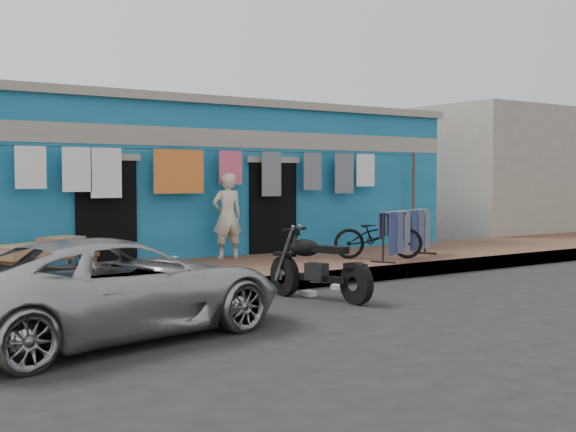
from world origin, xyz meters
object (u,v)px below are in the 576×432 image
object	(u,v)px
motorcycle	(319,265)
jeans_rack	(405,234)
car	(115,286)
bicycle	(378,230)
charpoy	(45,258)
seated_person	(227,216)

from	to	relation	value
motorcycle	jeans_rack	size ratio (longest dim) A/B	0.86
car	bicycle	world-z (taller)	bicycle
motorcycle	bicycle	bearing A→B (deg)	15.58
bicycle	jeans_rack	xyz separation A→B (m)	(0.47, -0.23, -0.07)
car	charpoy	distance (m)	3.67
bicycle	seated_person	bearing A→B (deg)	87.42
car	jeans_rack	xyz separation A→B (m)	(6.66, 2.40, 0.14)
bicycle	jeans_rack	world-z (taller)	bicycle
car	charpoy	world-z (taller)	car
charpoy	jeans_rack	size ratio (longest dim) A/B	0.94
seated_person	motorcycle	distance (m)	3.62
seated_person	motorcycle	bearing A→B (deg)	89.46
seated_person	bicycle	world-z (taller)	seated_person
motorcycle	charpoy	xyz separation A→B (m)	(-3.10, 2.97, 0.01)
motorcycle	car	bearing A→B (deg)	172.75
seated_person	motorcycle	world-z (taller)	seated_person
car	charpoy	xyz separation A→B (m)	(0.25, 3.66, -0.04)
car	bicycle	bearing A→B (deg)	-77.36
car	seated_person	bearing A→B (deg)	-52.37
charpoy	jeans_rack	xyz separation A→B (m)	(6.41, -1.26, 0.19)
car	motorcycle	xyz separation A→B (m)	(3.35, 0.69, -0.06)
bicycle	motorcycle	xyz separation A→B (m)	(-2.84, -1.95, -0.28)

